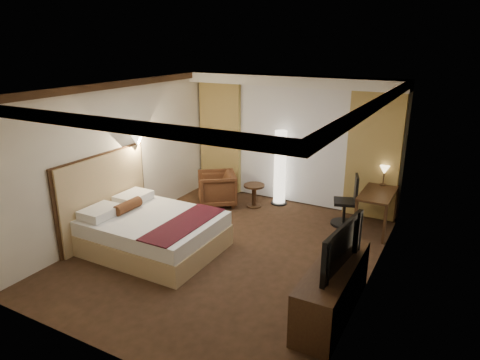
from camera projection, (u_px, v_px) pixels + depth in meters
The scene contains 21 objects.
floor at pixel (229, 252), 7.14m from camera, with size 4.50×5.50×0.01m, color #302112.
ceiling at pixel (227, 88), 6.29m from camera, with size 4.50×5.50×0.01m, color white.
back_wall at pixel (293, 140), 9.01m from camera, with size 4.50×0.02×2.70m, color beige.
left_wall at pixel (120, 157), 7.73m from camera, with size 0.02×5.50×2.70m, color beige.
right_wall at pixel (374, 199), 5.69m from camera, with size 0.02×5.50×2.70m, color beige.
crown_molding at pixel (227, 92), 6.31m from camera, with size 4.50×5.50×0.12m, color black, non-canonical shape.
soffit at pixel (291, 81), 8.40m from camera, with size 4.50×0.50×0.20m, color white.
curtain_sheer at pixel (291, 146), 8.97m from camera, with size 2.48×0.04×2.45m, color silver.
curtain_left_drape at pixel (221, 138), 9.69m from camera, with size 1.00×0.14×2.45m, color tan.
curtain_right_drape at pixel (373, 156), 8.15m from camera, with size 1.00×0.14×2.45m, color tan.
wall_sconce at pixel (137, 140), 7.83m from camera, with size 0.24×0.24×0.24m, color white, non-canonical shape.
bed at pixel (154, 233), 7.12m from camera, with size 2.11×1.64×0.62m, color white, non-canonical shape.
headboard at pixel (104, 197), 7.46m from camera, with size 0.12×1.94×1.50m, color tan, non-canonical shape.
armchair at pixel (217, 187), 9.07m from camera, with size 0.76×0.71×0.78m, color #4B2A16.
side_table at pixel (254, 196), 9.00m from camera, with size 0.44×0.44×0.49m, color black, non-canonical shape.
floor_lamp at pixel (280, 168), 8.98m from camera, with size 0.34×0.34×1.61m, color white, non-canonical shape.
desk at pixel (376, 211), 7.86m from camera, with size 0.55×1.14×0.75m, color black, non-canonical shape.
desk_lamp at pixel (384, 177), 8.03m from camera, with size 0.18×0.18×0.34m, color #FFD899, non-canonical shape.
office_chair at pixel (345, 200), 8.04m from camera, with size 0.48×0.48×1.00m, color black, non-canonical shape.
dresser at pixel (332, 289), 5.44m from camera, with size 0.50×1.79×0.69m, color black, non-canonical shape.
television at pixel (334, 240), 5.24m from camera, with size 1.17×0.67×0.15m, color black.
Camera 1 is at (3.22, -5.53, 3.38)m, focal length 32.00 mm.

